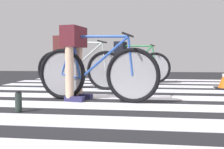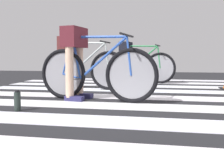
{
  "view_description": "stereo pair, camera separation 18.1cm",
  "coord_description": "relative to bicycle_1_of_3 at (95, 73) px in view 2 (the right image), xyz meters",
  "views": [
    {
      "loc": [
        0.36,
        -3.77,
        0.6
      ],
      "look_at": [
        -0.07,
        -0.3,
        0.37
      ],
      "focal_mm": 39.97,
      "sensor_mm": 36.0,
      "label": 1
    },
    {
      "loc": [
        0.54,
        -3.77,
        0.6
      ],
      "look_at": [
        -0.07,
        -0.3,
        0.37
      ],
      "focal_mm": 39.97,
      "sensor_mm": 36.0,
      "label": 2
    }
  ],
  "objects": [
    {
      "name": "cyclist_2_of_3",
      "position": [
        -0.85,
        1.27,
        0.26
      ],
      "size": [
        0.36,
        0.44,
        0.99
      ],
      "rotation": [
        0.0,
        0.0,
        -0.14
      ],
      "color": "#A87A5B",
      "rests_on": "ground"
    },
    {
      "name": "cyclist_1_of_3",
      "position": [
        -0.3,
        0.06,
        0.27
      ],
      "size": [
        0.38,
        0.45,
        1.01
      ],
      "rotation": [
        0.0,
        0.0,
        -0.19
      ],
      "color": "beige",
      "rests_on": "ground"
    },
    {
      "name": "bicycle_3_of_3",
      "position": [
        0.4,
        2.63,
        0.0
      ],
      "size": [
        1.71,
        0.56,
        0.93
      ],
      "rotation": [
        0.0,
        0.0,
        -0.19
      ],
      "color": "black",
      "rests_on": "ground"
    },
    {
      "name": "bicycle_2_of_3",
      "position": [
        -0.55,
        1.23,
        0.0
      ],
      "size": [
        1.73,
        0.52,
        0.93
      ],
      "rotation": [
        0.0,
        0.0,
        -0.14
      ],
      "color": "black",
      "rests_on": "ground"
    },
    {
      "name": "ground",
      "position": [
        0.28,
        0.48,
        -0.4
      ],
      "size": [
        18.0,
        14.0,
        0.02
      ],
      "color": "black"
    },
    {
      "name": "bicycle_1_of_3",
      "position": [
        0.0,
        0.0,
        0.0
      ],
      "size": [
        1.71,
        0.56,
        0.93
      ],
      "rotation": [
        0.0,
        0.0,
        -0.19
      ],
      "color": "black",
      "rests_on": "ground"
    },
    {
      "name": "water_bottle",
      "position": [
        -0.68,
        -0.8,
        -0.28
      ],
      "size": [
        0.07,
        0.07,
        0.23
      ],
      "color": "#25302B",
      "rests_on": "ground"
    },
    {
      "name": "cyclist_3_of_3",
      "position": [
        0.1,
        2.69,
        0.24
      ],
      "size": [
        0.38,
        0.45,
        0.97
      ],
      "rotation": [
        0.0,
        0.0,
        -0.19
      ],
      "color": "tan",
      "rests_on": "ground"
    },
    {
      "name": "crosswalk_markings",
      "position": [
        0.29,
        0.41,
        -0.38
      ],
      "size": [
        5.47,
        6.51,
        0.0
      ],
      "color": "silver",
      "rests_on": "ground"
    }
  ]
}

